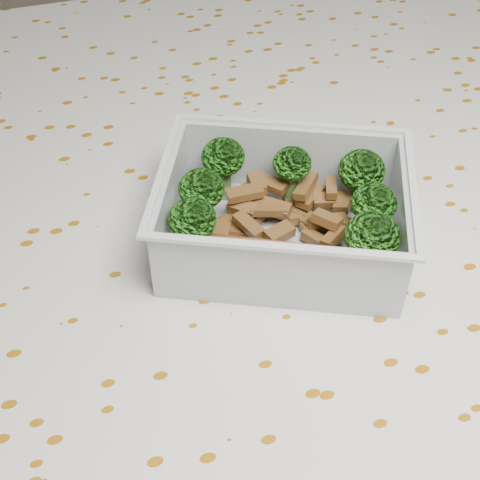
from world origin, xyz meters
name	(u,v)px	position (x,y,z in m)	size (l,w,h in m)	color
dining_table	(234,337)	(0.00, 0.00, 0.67)	(1.40, 0.90, 0.75)	brown
tablecloth	(234,297)	(0.00, 0.00, 0.72)	(1.46, 0.96, 0.19)	silver
lunch_container	(283,222)	(0.04, 0.01, 0.78)	(0.22, 0.20, 0.06)	silver
broccoli_florets	(291,196)	(0.05, 0.01, 0.80)	(0.17, 0.15, 0.05)	#608C3F
meat_pile	(284,212)	(0.05, 0.02, 0.77)	(0.12, 0.10, 0.03)	brown
sausage	(285,259)	(0.03, -0.03, 0.78)	(0.14, 0.08, 0.03)	#B6572C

